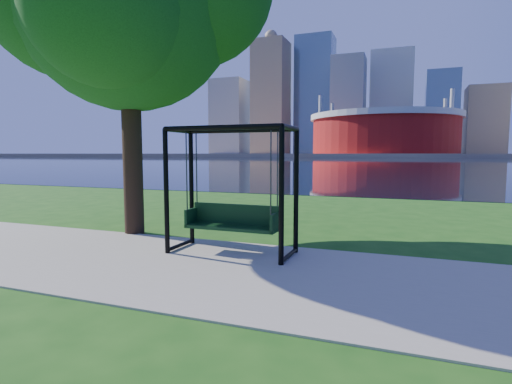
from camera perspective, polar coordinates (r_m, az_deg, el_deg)
The scene contains 7 objects.
ground at distance 7.37m, azimuth -1.02°, elevation -10.30°, with size 900.00×900.00×0.00m, color #1E5114.
path at distance 6.92m, azimuth -2.57°, elevation -11.22°, with size 120.00×4.00×0.03m, color #9E937F.
river at distance 108.64m, azimuth 19.28°, elevation 4.16°, with size 900.00×180.00×0.02m, color black.
far_bank at distance 312.60m, azimuth 20.21°, elevation 5.00°, with size 900.00×228.00×2.00m, color #937F60.
stadium at distance 242.23m, azimuth 17.78°, elevation 8.15°, with size 83.00×83.00×32.00m.
skyline at distance 327.81m, azimuth 19.68°, elevation 11.13°, with size 392.00×66.00×96.50m.
swing at distance 7.92m, azimuth -3.44°, elevation -0.17°, with size 2.48×1.09×2.53m.
Camera 1 is at (2.62, -6.59, 2.01)m, focal length 28.00 mm.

